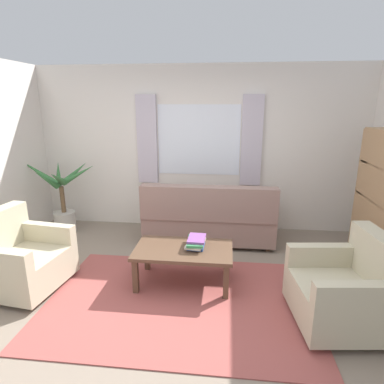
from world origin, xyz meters
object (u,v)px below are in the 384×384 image
(couch, at_px, (209,218))
(armchair_right, at_px, (347,290))
(book_stack_on_table, at_px, (196,242))
(coffee_table, at_px, (183,253))
(bookshelf, at_px, (380,199))
(potted_plant, at_px, (62,200))
(armchair_left, at_px, (19,258))

(couch, xyz_separation_m, armchair_right, (1.38, -1.74, -0.01))
(couch, bearing_deg, book_stack_on_table, 85.99)
(coffee_table, bearing_deg, couch, 79.73)
(couch, relative_size, book_stack_on_table, 5.51)
(couch, relative_size, coffee_table, 1.73)
(armchair_right, height_order, bookshelf, bookshelf)
(armchair_right, distance_m, bookshelf, 1.54)
(book_stack_on_table, relative_size, bookshelf, 0.20)
(couch, relative_size, bookshelf, 1.10)
(potted_plant, bearing_deg, book_stack_on_table, -29.40)
(armchair_right, bearing_deg, bookshelf, 142.64)
(armchair_left, relative_size, potted_plant, 0.76)
(couch, relative_size, potted_plant, 1.55)
(coffee_table, bearing_deg, potted_plant, 147.91)
(bookshelf, bearing_deg, couch, 76.87)
(bookshelf, bearing_deg, coffee_table, 106.88)
(bookshelf, bearing_deg, potted_plant, 82.12)
(armchair_right, relative_size, potted_plant, 0.76)
(potted_plant, distance_m, bookshelf, 4.52)
(armchair_right, xyz_separation_m, book_stack_on_table, (-1.46, 0.59, 0.14))
(bookshelf, bearing_deg, armchair_left, 103.47)
(potted_plant, bearing_deg, couch, -2.98)
(couch, relative_size, armchair_right, 2.05)
(potted_plant, height_order, bookshelf, bookshelf)
(potted_plant, bearing_deg, armchair_left, -78.95)
(book_stack_on_table, xyz_separation_m, bookshelf, (2.21, 0.66, 0.38))
(book_stack_on_table, relative_size, potted_plant, 0.28)
(armchair_right, xyz_separation_m, potted_plant, (-3.72, 1.86, 0.18))
(couch, xyz_separation_m, coffee_table, (-0.22, -1.21, 0.01))
(armchair_right, bearing_deg, book_stack_on_table, -118.46)
(potted_plant, bearing_deg, coffee_table, -32.09)
(armchair_left, height_order, armchair_right, same)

